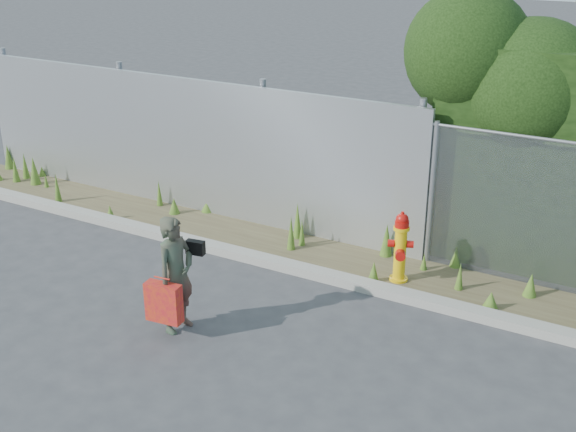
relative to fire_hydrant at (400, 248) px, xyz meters
The scene contains 8 objects.
ground 2.47m from the fire_hydrant, 112.51° to the right, with size 80.00×80.00×0.00m, color #38383B.
curb 1.11m from the fire_hydrant, 154.86° to the right, with size 16.00×0.22×0.12m, color gray.
weed_strip 1.33m from the fire_hydrant, 168.95° to the left, with size 16.00×1.29×0.54m.
corrugated_fence 4.29m from the fire_hydrant, 169.51° to the left, with size 8.50×0.21×2.30m.
fire_hydrant is the anchor object (origin of this frame).
woman 3.02m from the fire_hydrant, 127.38° to the right, with size 0.52×0.34×1.42m, color #0F6443.
red_tote_bag 3.21m from the fire_hydrant, 125.14° to the right, with size 0.43×0.16×0.56m.
black_shoulder_bag 2.79m from the fire_hydrant, 128.97° to the right, with size 0.22×0.09×0.17m.
Camera 1 is at (3.87, -5.99, 4.51)m, focal length 45.00 mm.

